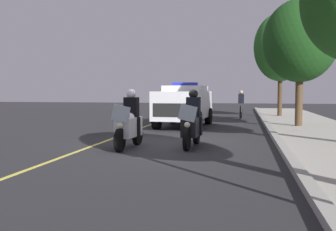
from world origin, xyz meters
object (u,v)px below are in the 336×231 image
police_motorcycle_lead_right (192,124)px  police_suv (185,104)px  cyclist_background (241,105)px  tree_far_back (300,41)px  police_motorcycle_lead_left (129,124)px  tree_behind_suv (281,47)px

police_motorcycle_lead_right → police_suv: 6.60m
cyclist_background → tree_far_back: bearing=25.8°
police_motorcycle_lead_left → cyclist_background: 12.99m
police_motorcycle_lead_left → tree_behind_suv: size_ratio=0.34×
police_motorcycle_lead_right → police_suv: police_suv is taller
police_motorcycle_lead_right → tree_behind_suv: bearing=164.9°
police_suv → tree_far_back: size_ratio=0.89×
police_suv → cyclist_background: 6.12m
police_suv → cyclist_background: bearing=155.3°
police_motorcycle_lead_left → cyclist_background: size_ratio=1.22×
tree_behind_suv → police_suv: bearing=-34.0°
police_suv → tree_behind_suv: (-7.28, 4.92, 3.29)m
police_suv → tree_far_back: tree_far_back is taller
police_motorcycle_lead_right → tree_far_back: 8.40m
police_motorcycle_lead_left → cyclist_background: bearing=166.1°
police_suv → police_motorcycle_lead_right: bearing=10.5°
cyclist_background → tree_behind_suv: bearing=126.1°
cyclist_background → tree_far_back: (5.31, 2.57, 3.02)m
police_motorcycle_lead_left → police_motorcycle_lead_right: 1.86m
police_motorcycle_lead_left → tree_behind_suv: tree_behind_suv is taller
police_motorcycle_lead_left → tree_behind_suv: (-14.33, 5.48, 3.66)m
cyclist_background → tree_behind_suv: tree_behind_suv is taller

